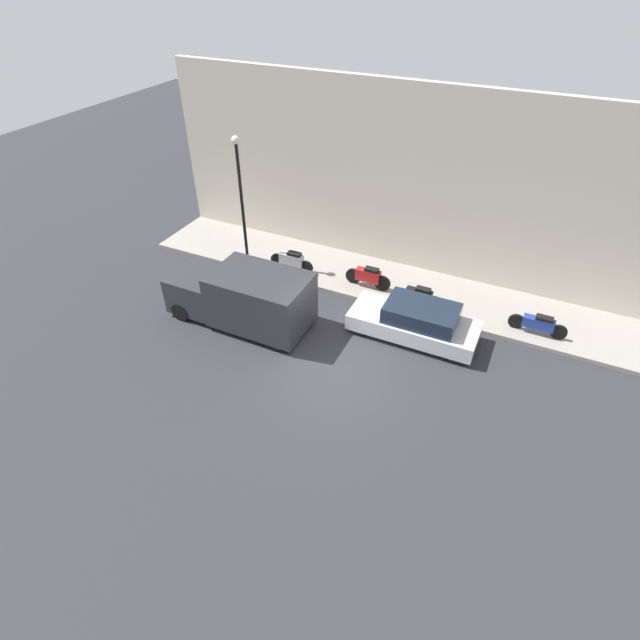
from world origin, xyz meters
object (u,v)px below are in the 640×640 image
(motorcycle_red, at_px, (368,276))
(motorcycle_black, at_px, (419,296))
(motorcycle_blue, at_px, (539,324))
(scooter_silver, at_px, (292,260))
(parked_car, at_px, (416,322))
(streetlamp, at_px, (241,189))
(delivery_van, at_px, (242,296))

(motorcycle_red, bearing_deg, motorcycle_black, -101.37)
(motorcycle_blue, distance_m, scooter_silver, 9.34)
(parked_car, height_order, motorcycle_black, parked_car)
(motorcycle_red, distance_m, streetlamp, 5.77)
(parked_car, xyz_separation_m, scooter_silver, (1.81, 5.63, -0.05))
(delivery_van, distance_m, scooter_silver, 3.54)
(delivery_van, bearing_deg, motorcycle_blue, -69.72)
(parked_car, height_order, scooter_silver, parked_car)
(delivery_van, xyz_separation_m, motorcycle_red, (3.66, -3.23, -0.43))
(scooter_silver, bearing_deg, parked_car, -107.84)
(motorcycle_blue, xyz_separation_m, streetlamp, (-0.26, 11.23, 2.76))
(delivery_van, xyz_separation_m, motorcycle_blue, (3.47, -9.38, -0.49))
(motorcycle_red, bearing_deg, streetlamp, 95.08)
(motorcycle_black, relative_size, streetlamp, 0.35)
(parked_car, height_order, motorcycle_red, parked_car)
(motorcycle_black, height_order, streetlamp, streetlamp)
(delivery_van, distance_m, motorcycle_blue, 10.01)
(scooter_silver, xyz_separation_m, motorcycle_red, (0.15, -3.19, 0.02))
(parked_car, bearing_deg, streetlamp, 78.62)
(motorcycle_blue, xyz_separation_m, scooter_silver, (0.04, 9.34, 0.04))
(parked_car, relative_size, motorcycle_black, 2.38)
(motorcycle_black, relative_size, motorcycle_red, 1.00)
(motorcycle_black, xyz_separation_m, streetlamp, (-0.03, 7.18, 2.72))
(motorcycle_blue, bearing_deg, parked_car, 115.51)
(scooter_silver, distance_m, streetlamp, 3.33)
(motorcycle_red, xyz_separation_m, streetlamp, (-0.45, 5.08, 2.70))
(parked_car, distance_m, motorcycle_red, 3.14)
(motorcycle_red, bearing_deg, parked_car, -128.83)
(motorcycle_blue, relative_size, streetlamp, 0.37)
(streetlamp, bearing_deg, motorcycle_blue, -88.70)
(motorcycle_black, distance_m, scooter_silver, 5.30)
(delivery_van, distance_m, streetlamp, 4.35)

